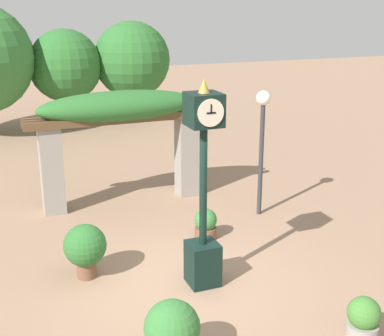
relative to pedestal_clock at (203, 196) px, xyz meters
The scene contains 9 objects.
ground_plane 1.60m from the pedestal_clock, behind, with size 60.00×60.00×0.00m, color #9E7A60.
pedestal_clock is the anchor object (origin of this frame).
pergola 4.22m from the pedestal_clock, 94.02° to the left, with size 4.30×1.08×2.67m.
potted_plant_near_left 2.27m from the pedestal_clock, 152.32° to the left, with size 0.74×0.74×0.97m.
potted_plant_near_right 2.41m from the pedestal_clock, 123.19° to the right, with size 0.74×0.74×0.92m.
potted_plant_far_left 2.21m from the pedestal_clock, 65.64° to the left, with size 0.45×0.45×0.62m.
potted_plant_far_right 3.00m from the pedestal_clock, 56.70° to the right, with size 0.47×0.47×0.66m.
lamp_post 3.40m from the pedestal_clock, 45.37° to the left, with size 0.32×0.32×2.79m.
tree_line 12.58m from the pedestal_clock, 95.65° to the left, with size 8.83×3.78×4.59m.
Camera 1 is at (-2.83, -7.47, 4.61)m, focal length 50.00 mm.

